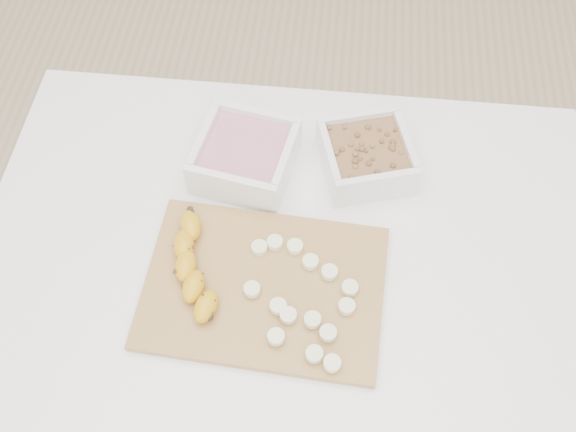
# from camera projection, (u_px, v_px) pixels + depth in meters

# --- Properties ---
(ground) EXTENTS (3.50, 3.50, 0.00)m
(ground) POSITION_uv_depth(u_px,v_px,m) (287.00, 390.00, 1.66)
(ground) COLOR #C6AD89
(ground) RESTS_ON ground
(table) EXTENTS (1.00, 0.70, 0.75)m
(table) POSITION_uv_depth(u_px,v_px,m) (286.00, 278.00, 1.11)
(table) COLOR white
(table) RESTS_ON ground
(bowl_yogurt) EXTENTS (0.18, 0.18, 0.07)m
(bowl_yogurt) POSITION_uv_depth(u_px,v_px,m) (245.00, 156.00, 1.08)
(bowl_yogurt) COLOR white
(bowl_yogurt) RESTS_ON table
(bowl_granola) EXTENTS (0.18, 0.18, 0.07)m
(bowl_granola) POSITION_uv_depth(u_px,v_px,m) (366.00, 156.00, 1.08)
(bowl_granola) COLOR white
(bowl_granola) RESTS_ON table
(cutting_board) EXTENTS (0.38, 0.28, 0.01)m
(cutting_board) POSITION_uv_depth(u_px,v_px,m) (264.00, 287.00, 0.98)
(cutting_board) COLOR #A97749
(cutting_board) RESTS_ON table
(banana) EXTENTS (0.08, 0.19, 0.03)m
(banana) POSITION_uv_depth(u_px,v_px,m) (194.00, 268.00, 0.97)
(banana) COLOR gold
(banana) RESTS_ON cutting_board
(banana_slices) EXTENTS (0.17, 0.21, 0.02)m
(banana_slices) POSITION_uv_depth(u_px,v_px,m) (303.00, 298.00, 0.96)
(banana_slices) COLOR #F5EBBD
(banana_slices) RESTS_ON cutting_board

